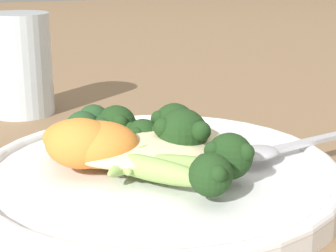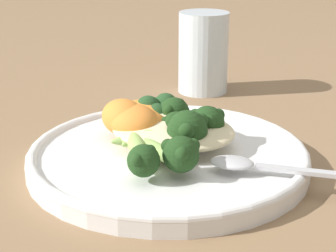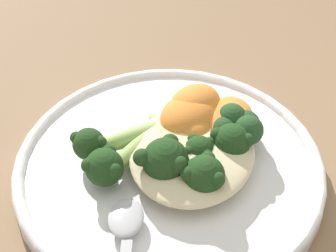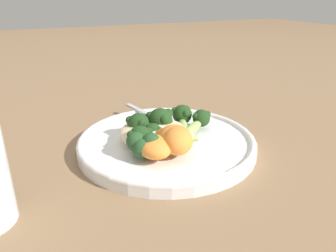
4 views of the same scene
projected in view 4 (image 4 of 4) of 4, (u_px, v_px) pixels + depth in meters
name	position (u px, v px, depth m)	size (l,w,h in m)	color
ground_plane	(172.00, 143.00, 0.56)	(4.00, 4.00, 0.00)	#846647
plate	(167.00, 142.00, 0.54)	(0.29, 0.29, 0.02)	white
quinoa_mound	(156.00, 134.00, 0.52)	(0.13, 0.11, 0.02)	beige
broccoli_stalk_0	(195.00, 125.00, 0.55)	(0.09, 0.11, 0.03)	#8EB25B
broccoli_stalk_1	(183.00, 120.00, 0.56)	(0.11, 0.07, 0.03)	#8EB25B
broccoli_stalk_2	(163.00, 123.00, 0.54)	(0.08, 0.05, 0.04)	#8EB25B
broccoli_stalk_3	(148.00, 127.00, 0.53)	(0.10, 0.10, 0.04)	#8EB25B
broccoli_stalk_4	(159.00, 133.00, 0.51)	(0.05, 0.07, 0.03)	#8EB25B
broccoli_stalk_5	(149.00, 138.00, 0.49)	(0.04, 0.11, 0.04)	#8EB25B
sweet_potato_chunk_0	(178.00, 141.00, 0.47)	(0.06, 0.04, 0.04)	orange
sweet_potato_chunk_1	(175.00, 138.00, 0.49)	(0.06, 0.05, 0.04)	orange
sweet_potato_chunk_2	(155.00, 147.00, 0.47)	(0.06, 0.05, 0.03)	orange
sweet_potato_chunk_3	(169.00, 138.00, 0.50)	(0.05, 0.04, 0.03)	orange
kale_tuft	(144.00, 143.00, 0.47)	(0.05, 0.05, 0.03)	#234723
spoon	(152.00, 115.00, 0.61)	(0.12, 0.04, 0.01)	#B7B7BC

